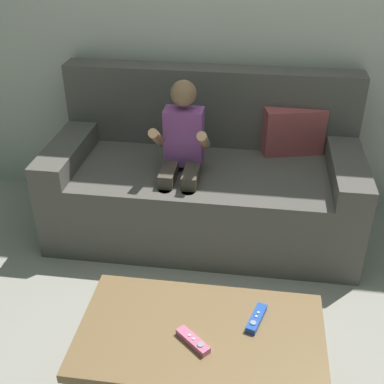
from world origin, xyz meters
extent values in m
plane|color=#9E998E|center=(0.00, 0.00, 0.00)|extent=(8.83, 8.83, 0.00)
cube|color=beige|center=(0.00, 1.45, 1.25)|extent=(4.42, 0.05, 2.50)
cube|color=#56514C|center=(-0.14, 1.01, 0.22)|extent=(1.74, 0.80, 0.44)
cube|color=#56514C|center=(-0.14, 1.33, 0.67)|extent=(1.74, 0.16, 0.47)
cube|color=#56514C|center=(-0.92, 1.01, 0.50)|extent=(0.18, 0.80, 0.12)
cube|color=#56514C|center=(0.64, 1.01, 0.50)|extent=(0.18, 0.80, 0.12)
cube|color=#B24C51|center=(0.36, 1.25, 0.58)|extent=(0.37, 0.21, 0.28)
cylinder|color=#4C4238|center=(-0.31, 0.71, 0.22)|extent=(0.07, 0.07, 0.44)
cylinder|color=#4C4238|center=(-0.19, 0.71, 0.22)|extent=(0.07, 0.07, 0.44)
cube|color=#4C4238|center=(-0.31, 0.84, 0.47)|extent=(0.08, 0.26, 0.08)
cube|color=#4C4238|center=(-0.19, 0.84, 0.47)|extent=(0.08, 0.26, 0.08)
cube|color=#994C9E|center=(-0.25, 0.97, 0.63)|extent=(0.21, 0.12, 0.32)
cylinder|color=#936B4C|center=(-0.37, 0.85, 0.67)|extent=(0.05, 0.23, 0.18)
cylinder|color=#936B4C|center=(-0.12, 0.85, 0.67)|extent=(0.05, 0.23, 0.18)
sphere|color=#936B4C|center=(-0.25, 0.97, 0.88)|extent=(0.14, 0.14, 0.14)
cube|color=brown|center=(0.00, -0.24, 0.43)|extent=(0.86, 0.49, 0.04)
cylinder|color=brown|center=(-0.38, -0.04, 0.21)|extent=(0.06, 0.06, 0.41)
cylinder|color=brown|center=(0.38, -0.04, 0.21)|extent=(0.06, 0.06, 0.41)
cube|color=blue|center=(0.19, -0.16, 0.46)|extent=(0.08, 0.14, 0.02)
cylinder|color=#99999E|center=(0.18, -0.20, 0.47)|extent=(0.02, 0.02, 0.00)
cylinder|color=silver|center=(0.19, -0.16, 0.47)|extent=(0.01, 0.01, 0.00)
cylinder|color=silver|center=(0.20, -0.14, 0.47)|extent=(0.01, 0.01, 0.00)
cube|color=pink|center=(-0.02, -0.29, 0.46)|extent=(0.13, 0.12, 0.02)
cylinder|color=#99999E|center=(0.01, -0.32, 0.47)|extent=(0.02, 0.02, 0.00)
cylinder|color=silver|center=(-0.02, -0.30, 0.47)|extent=(0.01, 0.01, 0.00)
cylinder|color=silver|center=(-0.03, -0.28, 0.47)|extent=(0.01, 0.01, 0.00)
camera|label=1|loc=(0.14, -1.47, 1.76)|focal=46.54mm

